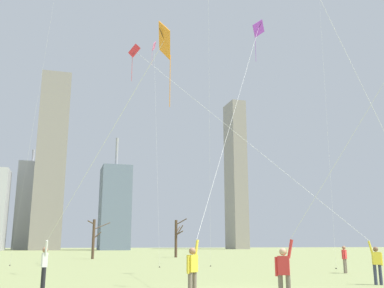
# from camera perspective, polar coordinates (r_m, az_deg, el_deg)

# --- Properties ---
(kite_flyer_far_back_purple) EXTENTS (7.61, 9.11, 15.37)m
(kite_flyer_far_back_purple) POSITION_cam_1_polar(r_m,az_deg,el_deg) (16.58, 2.72, -6.71)
(kite_flyer_far_back_purple) COLOR #726656
(kite_flyer_far_back_purple) RESTS_ON ground
(kite_flyer_foreground_right_orange) EXTENTS (3.49, 7.73, 8.19)m
(kite_flyer_foreground_right_orange) POSITION_cam_1_polar(r_m,az_deg,el_deg) (17.44, -16.86, -11.38)
(kite_flyer_foreground_right_orange) COLOR black
(kite_flyer_foreground_right_orange) RESTS_ON ground
(kite_flyer_midfield_left_blue) EXTENTS (7.67, 5.98, 15.55)m
(kite_flyer_midfield_left_blue) POSITION_cam_1_polar(r_m,az_deg,el_deg) (13.47, 18.54, -4.13)
(kite_flyer_midfield_left_blue) COLOR #726656
(kite_flyer_midfield_left_blue) RESTS_ON ground
(kite_flyer_foreground_left_red) EXTENTS (10.32, 8.60, 13.79)m
(kite_flyer_foreground_left_red) POSITION_cam_1_polar(r_m,az_deg,el_deg) (21.51, 16.76, -8.97)
(kite_flyer_foreground_left_red) COLOR #33384C
(kite_flyer_foreground_left_red) RESTS_ON ground
(bystander_watching_nearby) EXTENTS (0.43, 0.36, 1.62)m
(bystander_watching_nearby) POSITION_cam_1_polar(r_m,az_deg,el_deg) (29.07, 19.30, -13.86)
(bystander_watching_nearby) COLOR #726656
(bystander_watching_nearby) RESTS_ON ground
(distant_kite_low_near_trees_yellow) EXTENTS (2.21, 3.47, 23.92)m
(distant_kite_low_near_trees_yellow) POSITION_cam_1_polar(r_m,az_deg,el_deg) (41.53, -17.99, 15.02)
(distant_kite_low_near_trees_yellow) COLOR yellow
(distant_kite_low_near_trees_yellow) RESTS_ON ground
(distant_kite_drifting_left_pink) EXTENTS (0.38, 4.29, 20.34)m
(distant_kite_drifting_left_pink) POSITION_cam_1_polar(r_m,az_deg,el_deg) (41.01, -4.93, 10.74)
(distant_kite_drifting_left_pink) COLOR pink
(distant_kite_drifting_left_pink) RESTS_ON ground
(bare_tree_far_right_edge) EXTENTS (2.82, 1.30, 4.63)m
(bare_tree_far_right_edge) POSITION_cam_1_polar(r_m,az_deg,el_deg) (54.51, -12.71, -11.86)
(bare_tree_far_right_edge) COLOR #4C3828
(bare_tree_far_right_edge) RESTS_ON ground
(bare_tree_leftmost) EXTENTS (1.46, 2.61, 5.09)m
(bare_tree_leftmost) POSITION_cam_1_polar(r_m,az_deg,el_deg) (59.56, -2.03, -12.05)
(bare_tree_leftmost) COLOR #4C3828
(bare_tree_leftmost) RESTS_ON ground
(skyline_short_annex) EXTENTS (7.65, 10.20, 32.07)m
(skyline_short_annex) POSITION_cam_1_polar(r_m,az_deg,el_deg) (150.35, -20.51, -7.54)
(skyline_short_annex) COLOR #B2B2B7
(skyline_short_annex) RESTS_ON ground
(skyline_tall_tower) EXTENTS (5.27, 10.06, 53.75)m
(skyline_tall_tower) POSITION_cam_1_polar(r_m,az_deg,el_deg) (161.18, 5.73, -3.89)
(skyline_tall_tower) COLOR gray
(skyline_tall_tower) RESTS_ON ground
(skyline_mid_tower_left) EXTENTS (8.60, 11.74, 33.85)m
(skyline_mid_tower_left) POSITION_cam_1_polar(r_m,az_deg,el_deg) (133.89, -10.08, -8.20)
(skyline_mid_tower_left) COLOR slate
(skyline_mid_tower_left) RESTS_ON ground
(skyline_wide_slab) EXTENTS (8.63, 8.78, 53.08)m
(skyline_wide_slab) POSITION_cam_1_polar(r_m,az_deg,el_deg) (137.59, -17.89, -1.91)
(skyline_wide_slab) COLOR gray
(skyline_wide_slab) RESTS_ON ground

